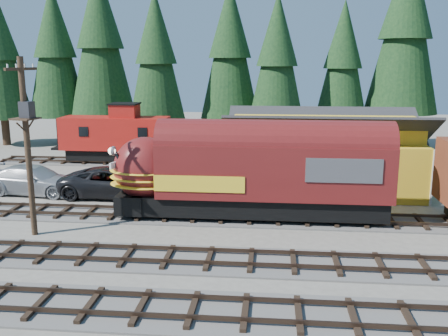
# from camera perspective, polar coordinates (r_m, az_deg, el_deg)

# --- Properties ---
(ground) EXTENTS (120.00, 120.00, 0.00)m
(ground) POSITION_cam_1_polar(r_m,az_deg,el_deg) (23.75, 13.60, -9.00)
(ground) COLOR #6B665B
(ground) RESTS_ON ground
(track_spur) EXTENTS (32.00, 3.20, 0.33)m
(track_spur) POSITION_cam_1_polar(r_m,az_deg,el_deg) (41.33, -3.75, 0.48)
(track_spur) COLOR #4C4947
(track_spur) RESTS_ON ground
(depot) EXTENTS (12.80, 7.00, 5.30)m
(depot) POSITION_cam_1_polar(r_m,az_deg,el_deg) (33.07, 11.39, 2.42)
(depot) COLOR yellow
(depot) RESTS_ON ground
(conifer_backdrop) EXTENTS (79.89, 22.82, 16.57)m
(conifer_backdrop) POSITION_cam_1_polar(r_m,az_deg,el_deg) (47.29, 17.25, 13.04)
(conifer_backdrop) COLOR black
(conifer_backdrop) RESTS_ON ground
(locomotive) EXTENTS (15.07, 3.00, 4.10)m
(locomotive) POSITION_cam_1_polar(r_m,az_deg,el_deg) (26.66, 2.24, -0.88)
(locomotive) COLOR black
(locomotive) RESTS_ON ground
(caboose) EXTENTS (8.84, 2.56, 4.60)m
(caboose) POSITION_cam_1_polar(r_m,az_deg,el_deg) (42.40, -12.24, 3.63)
(caboose) COLOR black
(caboose) RESTS_ON ground
(utility_pole) EXTENTS (1.26, 2.09, 8.64)m
(utility_pole) POSITION_cam_1_polar(r_m,az_deg,el_deg) (25.51, -21.57, 3.42)
(utility_pole) COLOR black
(utility_pole) RESTS_ON ground
(pickup_truck_a) EXTENTS (6.73, 3.17, 1.86)m
(pickup_truck_a) POSITION_cam_1_polar(r_m,az_deg,el_deg) (32.14, -12.45, -1.61)
(pickup_truck_a) COLOR black
(pickup_truck_a) RESTS_ON ground
(pickup_truck_b) EXTENTS (6.53, 3.17, 1.83)m
(pickup_truck_b) POSITION_cam_1_polar(r_m,az_deg,el_deg) (34.32, -20.90, -1.29)
(pickup_truck_b) COLOR #A6A9AE
(pickup_truck_b) RESTS_ON ground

